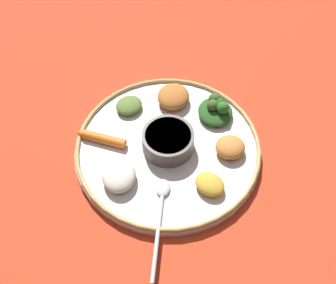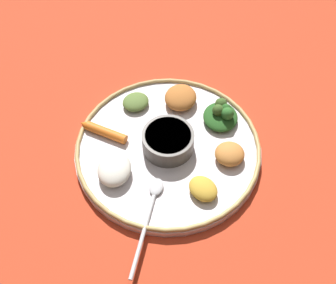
# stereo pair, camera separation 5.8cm
# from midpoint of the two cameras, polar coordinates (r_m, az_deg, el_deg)

# --- Properties ---
(ground_plane) EXTENTS (2.40, 2.40, 0.00)m
(ground_plane) POSITION_cam_midpoint_polar(r_m,az_deg,el_deg) (0.79, 2.13, -1.38)
(ground_plane) COLOR #B7381E
(platter) EXTENTS (0.34, 0.34, 0.01)m
(platter) POSITION_cam_midpoint_polar(r_m,az_deg,el_deg) (0.78, 2.14, -1.08)
(platter) COLOR silver
(platter) RESTS_ON ground_plane
(platter_rim) EXTENTS (0.34, 0.34, 0.01)m
(platter_rim) POSITION_cam_midpoint_polar(r_m,az_deg,el_deg) (0.77, 2.17, -0.64)
(platter_rim) COLOR tan
(platter_rim) RESTS_ON platter
(center_bowl) EXTENTS (0.09, 0.09, 0.04)m
(center_bowl) POSITION_cam_midpoint_polar(r_m,az_deg,el_deg) (0.76, 2.20, 0.11)
(center_bowl) COLOR #4C4742
(center_bowl) RESTS_ON platter
(spoon) EXTENTS (0.14, 0.14, 0.01)m
(spoon) POSITION_cam_midpoint_polar(r_m,az_deg,el_deg) (0.70, -0.06, -9.32)
(spoon) COLOR silver
(spoon) RESTS_ON platter
(greens_pile) EXTENTS (0.10, 0.09, 0.04)m
(greens_pile) POSITION_cam_midpoint_polar(r_m,az_deg,el_deg) (0.81, 9.30, 3.60)
(greens_pile) COLOR #23511E
(greens_pile) RESTS_ON platter
(carrot_near_spoon) EXTENTS (0.09, 0.07, 0.02)m
(carrot_near_spoon) POSITION_cam_midpoint_polar(r_m,az_deg,el_deg) (0.79, -6.69, 1.33)
(carrot_near_spoon) COLOR orange
(carrot_near_spoon) RESTS_ON platter
(mound_squash) EXTENTS (0.07, 0.07, 0.03)m
(mound_squash) POSITION_cam_midpoint_polar(r_m,az_deg,el_deg) (0.76, 10.54, -1.71)
(mound_squash) COLOR #C67A38
(mound_squash) RESTS_ON platter
(mound_lentil_yellow) EXTENTS (0.06, 0.05, 0.02)m
(mound_lentil_yellow) POSITION_cam_midpoint_polar(r_m,az_deg,el_deg) (0.72, 7.13, -6.43)
(mound_lentil_yellow) COLOR gold
(mound_lentil_yellow) RESTS_ON platter
(mound_collards) EXTENTS (0.05, 0.05, 0.02)m
(mound_collards) POSITION_cam_midpoint_polar(r_m,az_deg,el_deg) (0.83, -2.41, 5.36)
(mound_collards) COLOR #567033
(mound_collards) RESTS_ON platter
(mound_rice_white) EXTENTS (0.09, 0.09, 0.03)m
(mound_rice_white) POSITION_cam_midpoint_polar(r_m,az_deg,el_deg) (0.73, -5.00, -3.82)
(mound_rice_white) COLOR silver
(mound_rice_white) RESTS_ON platter
(mound_chickpea) EXTENTS (0.09, 0.09, 0.03)m
(mound_chickpea) POSITION_cam_midpoint_polar(r_m,az_deg,el_deg) (0.83, 3.74, 5.94)
(mound_chickpea) COLOR #B2662D
(mound_chickpea) RESTS_ON platter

